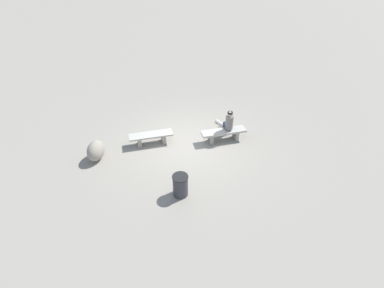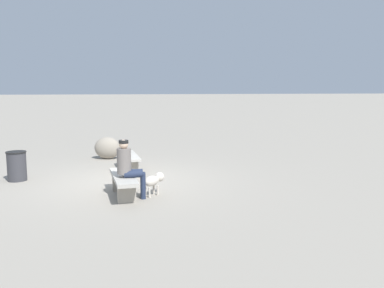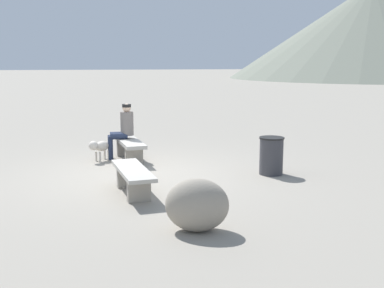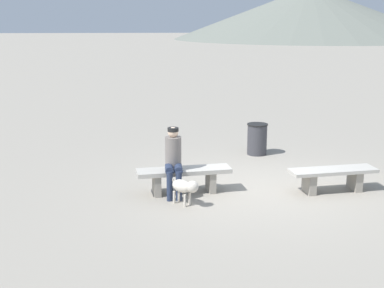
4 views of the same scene
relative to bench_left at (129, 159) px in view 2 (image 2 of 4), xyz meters
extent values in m
cube|color=gray|center=(1.38, -0.23, -0.34)|extent=(210.00, 210.00, 0.06)
cube|color=gray|center=(-0.46, -0.06, -0.12)|extent=(0.19, 0.39, 0.38)
cube|color=gray|center=(0.46, 0.06, -0.12)|extent=(0.19, 0.39, 0.38)
cube|color=#B2ADA3|center=(0.00, 0.00, 0.10)|extent=(1.71, 0.67, 0.06)
cube|color=gray|center=(2.29, -0.19, -0.11)|extent=(0.17, 0.40, 0.39)
cube|color=gray|center=(3.32, -0.05, -0.11)|extent=(0.17, 0.40, 0.39)
cube|color=#B2ADA3|center=(2.81, -0.12, 0.12)|extent=(1.80, 0.67, 0.08)
cylinder|color=slate|center=(3.00, -0.09, 0.51)|extent=(0.30, 0.30, 0.54)
sphere|color=beige|center=(3.00, -0.09, 0.87)|extent=(0.19, 0.19, 0.19)
cylinder|color=black|center=(3.00, -0.09, 0.92)|extent=(0.20, 0.20, 0.07)
cylinder|color=#232D47|center=(3.09, 0.10, 0.24)|extent=(0.15, 0.39, 0.15)
cylinder|color=#232D47|center=(3.09, 0.30, -0.04)|extent=(0.11, 0.11, 0.55)
cylinder|color=#232D47|center=(2.92, 0.10, 0.24)|extent=(0.15, 0.39, 0.15)
cylinder|color=#232D47|center=(2.92, 0.30, -0.04)|extent=(0.11, 0.11, 0.55)
ellipsoid|color=beige|center=(2.88, 0.49, 0.03)|extent=(0.45, 0.45, 0.22)
sphere|color=beige|center=(2.70, 0.67, 0.07)|extent=(0.21, 0.21, 0.21)
cylinder|color=beige|center=(2.74, 0.54, -0.20)|extent=(0.04, 0.04, 0.22)
cylinder|color=beige|center=(2.83, 0.62, -0.20)|extent=(0.04, 0.04, 0.22)
cylinder|color=beige|center=(2.92, 0.35, -0.20)|extent=(0.04, 0.04, 0.22)
cylinder|color=beige|center=(3.01, 0.43, -0.20)|extent=(0.04, 0.04, 0.22)
cylinder|color=beige|center=(3.05, 0.31, 0.06)|extent=(0.10, 0.11, 0.15)
cylinder|color=#38383D|center=(0.90, -2.81, 0.05)|extent=(0.47, 0.47, 0.72)
cylinder|color=black|center=(0.90, -2.81, 0.43)|extent=(0.49, 0.49, 0.03)
ellipsoid|color=gray|center=(-1.97, -0.71, 0.05)|extent=(0.75, 0.96, 0.72)
camera|label=1|loc=(0.53, -9.03, 6.24)|focal=26.43mm
camera|label=2|loc=(11.65, 0.05, 2.09)|focal=38.40mm
camera|label=3|loc=(-7.90, 0.52, 1.95)|focal=44.46mm
camera|label=4|loc=(3.31, 9.10, 2.90)|focal=48.31mm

